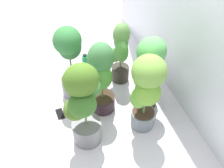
# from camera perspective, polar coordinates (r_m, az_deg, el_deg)

# --- Properties ---
(ground_plane) EXTENTS (8.00, 8.00, 0.00)m
(ground_plane) POSITION_cam_1_polar(r_m,az_deg,el_deg) (2.42, -4.30, -6.03)
(ground_plane) COLOR silver
(ground_plane) RESTS_ON ground
(mylar_back_wall) EXTENTS (3.20, 0.01, 2.00)m
(mylar_back_wall) POSITION_cam_1_polar(r_m,az_deg,el_deg) (2.10, 18.61, 17.88)
(mylar_back_wall) COLOR silver
(mylar_back_wall) RESTS_ON ground
(potted_plant_center) EXTENTS (0.32, 0.32, 0.76)m
(potted_plant_center) POSITION_cam_1_polar(r_m,az_deg,el_deg) (2.13, -2.52, 2.15)
(potted_plant_center) COLOR #311F26
(potted_plant_center) RESTS_ON ground
(potted_plant_back_left) EXTENTS (0.32, 0.27, 0.70)m
(potted_plant_back_left) POSITION_cam_1_polar(r_m,az_deg,el_deg) (2.48, 1.94, 7.69)
(potted_plant_back_left) COLOR #2D2720
(potted_plant_back_left) RESTS_ON ground
(potted_plant_back_center) EXTENTS (0.38, 0.33, 0.77)m
(potted_plant_back_center) POSITION_cam_1_polar(r_m,az_deg,el_deg) (2.18, 8.58, 3.33)
(potted_plant_back_center) COLOR #282919
(potted_plant_back_center) RESTS_ON ground
(potted_plant_front_left) EXTENTS (0.41, 0.36, 0.78)m
(potted_plant_front_left) POSITION_cam_1_polar(r_m,az_deg,el_deg) (2.33, -9.76, 6.03)
(potted_plant_front_left) COLOR gray
(potted_plant_front_left) RESTS_ON ground
(potted_plant_back_right) EXTENTS (0.41, 0.31, 0.79)m
(potted_plant_back_right) POSITION_cam_1_polar(r_m,az_deg,el_deg) (1.96, 8.04, -0.77)
(potted_plant_back_right) COLOR slate
(potted_plant_back_right) RESTS_ON ground
(potted_plant_front_right) EXTENTS (0.41, 0.37, 0.84)m
(potted_plant_front_right) POSITION_cam_1_polar(r_m,az_deg,el_deg) (1.86, -6.85, -4.51)
(potted_plant_front_right) COLOR slate
(potted_plant_front_right) RESTS_ON ground
(cell_phone) EXTENTS (0.15, 0.08, 0.01)m
(cell_phone) POSITION_cam_1_polar(r_m,az_deg,el_deg) (2.43, -12.12, -6.83)
(cell_phone) COLOR black
(cell_phone) RESTS_ON ground
(nutrient_bottle) EXTENTS (0.07, 0.07, 0.27)m
(nutrient_bottle) POSITION_cam_1_polar(r_m,az_deg,el_deg) (2.72, -6.22, 4.52)
(nutrient_bottle) COLOR #1D9046
(nutrient_bottle) RESTS_ON ground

